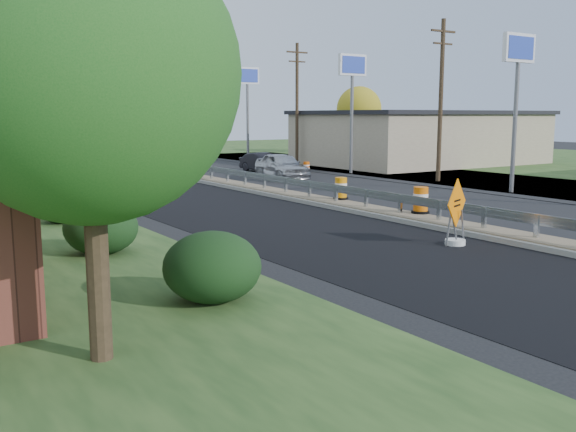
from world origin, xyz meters
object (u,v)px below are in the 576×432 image
caution_sign (456,228)px  barrel_median_far (168,166)px  barrel_median_near (421,201)px  car_silver (282,166)px  barrel_shoulder_mid (306,168)px  car_dark_mid (263,163)px  barrel_median_mid (341,189)px

caution_sign → barrel_median_far: size_ratio=2.41×
caution_sign → barrel_median_near: 4.95m
barrel_median_far → car_silver: size_ratio=0.18×
barrel_median_far → car_silver: car_silver is taller
caution_sign → barrel_median_far: 25.84m
caution_sign → barrel_shoulder_mid: (10.28, 22.60, -0.14)m
barrel_median_far → barrel_median_near: bearing=-87.1°
caution_sign → barrel_median_near: caution_sign is taller
caution_sign → car_dark_mid: size_ratio=0.50×
barrel_median_mid → barrel_shoulder_mid: (7.61, 13.54, -0.32)m
barrel_median_near → car_dark_mid: 21.38m
barrel_median_mid → car_silver: bearing=70.3°
caution_sign → barrel_median_far: (1.57, 25.79, 0.12)m
barrel_median_far → barrel_shoulder_mid: (8.71, -3.18, -0.26)m
barrel_median_mid → barrel_median_far: size_ratio=1.15×
car_dark_mid → car_silver: bearing=-112.3°
barrel_shoulder_mid → car_silver: size_ratio=0.16×
barrel_median_mid → car_silver: 11.52m
barrel_median_near → barrel_shoulder_mid: (7.61, 18.44, -0.34)m
barrel_median_far → car_dark_mid: size_ratio=0.21×
car_silver → barrel_median_far: bearing=137.5°
barrel_median_near → car_dark_mid: size_ratio=0.25×
barrel_median_far → car_dark_mid: (6.60, -0.96, 0.03)m
barrel_median_near → car_silver: car_silver is taller
caution_sign → barrel_median_near: (2.67, 4.16, 0.19)m
caution_sign → barrel_shoulder_mid: size_ratio=2.61×
barrel_median_near → barrel_median_mid: bearing=90.0°
barrel_median_near → car_silver: 16.22m
barrel_median_near → car_dark_mid: bearing=75.1°
car_silver → barrel_median_near: bearing=-96.6°
barrel_median_near → barrel_median_far: (-1.10, 21.62, -0.08)m
caution_sign → barrel_median_far: caution_sign is taller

